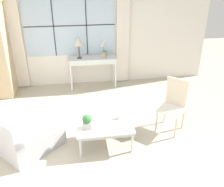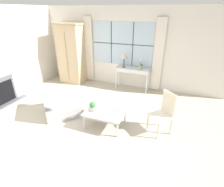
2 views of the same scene
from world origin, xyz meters
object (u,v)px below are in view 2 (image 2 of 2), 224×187
armchair_upholstered (62,105)px  potted_plant_small (93,106)px  armoire (72,54)px  potted_orchid (141,65)px  side_chair_wooden (164,111)px  table_lamp (124,56)px  pillar_candle (117,110)px  console_table (133,71)px  coffee_table (105,113)px

armchair_upholstered → potted_plant_small: bearing=-10.6°
armoire → potted_plant_small: (2.11, -2.43, -0.58)m
armoire → potted_orchid: size_ratio=4.93×
armchair_upholstered → side_chair_wooden: 2.76m
table_lamp → pillar_candle: size_ratio=4.88×
armoire → potted_orchid: bearing=1.5°
potted_plant_small → armchair_upholstered: bearing=169.4°
console_table → table_lamp: size_ratio=2.30×
armoire → pillar_candle: 3.55m
console_table → pillar_candle: (0.26, -2.34, -0.24)m
console_table → side_chair_wooden: 2.55m
armoire → side_chair_wooden: (3.77, -2.05, -0.56)m
armoire → armchair_upholstered: 2.61m
armoire → console_table: (2.42, 0.10, -0.42)m
armchair_upholstered → side_chair_wooden: (2.73, 0.18, 0.31)m
table_lamp → potted_orchid: 0.66m
side_chair_wooden → console_table: bearing=122.1°
armchair_upholstered → console_table: bearing=59.3°
potted_orchid → coffee_table: (-0.29, -2.44, -0.59)m
console_table → potted_plant_small: size_ratio=4.88×
console_table → side_chair_wooden: size_ratio=1.20×
side_chair_wooden → armoire: bearing=151.4°
potted_orchid → coffee_table: 2.53m
coffee_table → pillar_candle: (0.27, 0.13, 0.09)m
armchair_upholstered → side_chair_wooden: size_ratio=1.34×
side_chair_wooden → coffee_table: 1.41m
console_table → potted_orchid: bearing=-7.1°
console_table → table_lamp: table_lamp is taller
table_lamp → side_chair_wooden: (1.68, -2.15, -0.65)m
potted_orchid → side_chair_wooden: (1.07, -2.12, -0.40)m
console_table → table_lamp: 0.61m
console_table → potted_plant_small: 2.56m
potted_orchid → pillar_candle: potted_orchid is taller
table_lamp → potted_plant_small: (0.02, -2.53, -0.67)m
armoire → armchair_upholstered: (1.03, -2.23, -0.87)m
console_table → coffee_table: size_ratio=1.26×
potted_plant_small → table_lamp: bearing=90.5°
potted_plant_small → pillar_candle: (0.57, 0.19, -0.08)m
potted_orchid → pillar_candle: (-0.02, -2.31, -0.50)m
armoire → potted_plant_small: size_ratio=9.01×
table_lamp → armchair_upholstered: size_ratio=0.39×
table_lamp → side_chair_wooden: table_lamp is taller
potted_orchid → potted_plant_small: 2.60m
potted_orchid → pillar_candle: 2.36m
potted_orchid → console_table: bearing=172.9°
potted_orchid → armoire: bearing=-178.5°
armoire → side_chair_wooden: 4.32m
console_table → armchair_upholstered: (-1.38, -2.33, -0.45)m
side_chair_wooden → pillar_candle: size_ratio=9.32×
table_lamp → coffee_table: 2.63m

